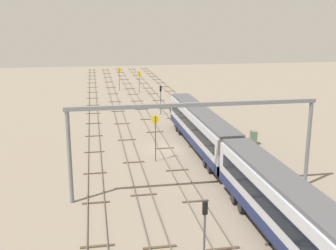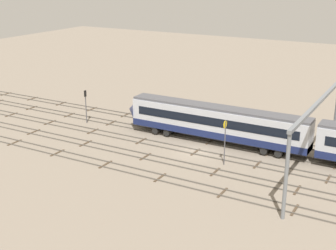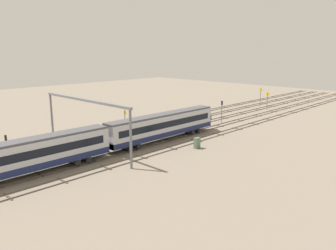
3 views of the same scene
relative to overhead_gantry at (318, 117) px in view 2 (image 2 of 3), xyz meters
The scene contains 10 objects.
ground_plane 15.65m from the overhead_gantry, ahead, with size 199.79×199.79×0.00m, color gray.
track_near_foreground 17.68m from the overhead_gantry, 30.39° to the right, with size 183.79×2.40×0.16m.
track_with_train 16.11m from the overhead_gantry, 15.69° to the right, with size 183.79×2.40×0.16m.
track_middle 15.62m from the overhead_gantry, ahead, with size 183.79×2.40×0.16m.
track_second_far 16.29m from the overhead_gantry, 18.25° to the left, with size 183.79×2.40×0.16m.
track_far_background 18.02m from the overhead_gantry, 32.43° to the left, with size 183.79×2.40×0.16m.
overhead_gantry is the anchor object (origin of this frame).
speed_sign_distant_end 10.32m from the overhead_gantry, 12.77° to the left, with size 0.14×0.92×5.36m.
signal_light_trackside_approach 33.64m from the overhead_gantry, ahead, with size 0.31×0.32×4.91m.
relay_cabinet 18.76m from the overhead_gantry, 39.04° to the right, with size 1.06×0.63×1.80m.
Camera 2 is at (-23.82, 48.86, 21.55)m, focal length 50.36 mm.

